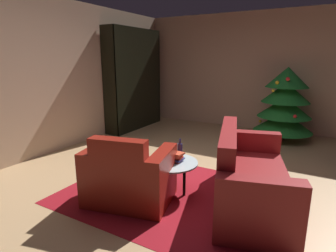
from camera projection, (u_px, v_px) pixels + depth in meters
ground_plane at (188, 180)px, 3.83m from camera, size 8.06×8.06×0.00m
wall_back at (252, 72)px, 6.37m from camera, size 5.36×0.06×2.65m
wall_left at (51, 77)px, 4.78m from camera, size 0.06×6.84×2.65m
area_rug at (177, 195)px, 3.39m from camera, size 2.72×1.97×0.01m
bookshelf_unit at (138, 80)px, 6.55m from camera, size 0.37×1.72×2.29m
armchair_red at (129, 177)px, 3.19m from camera, size 1.09×0.91×0.84m
couch_red at (249, 179)px, 3.17m from camera, size 1.21×1.89×0.87m
coffee_table at (171, 165)px, 3.39m from camera, size 0.66×0.66×0.41m
book_stack_on_table at (175, 156)px, 3.39m from camera, size 0.21×0.18×0.12m
bottle_on_table at (180, 150)px, 3.49m from camera, size 0.06×0.06×0.25m
decorated_tree at (285, 104)px, 5.55m from camera, size 1.15×1.15×1.47m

